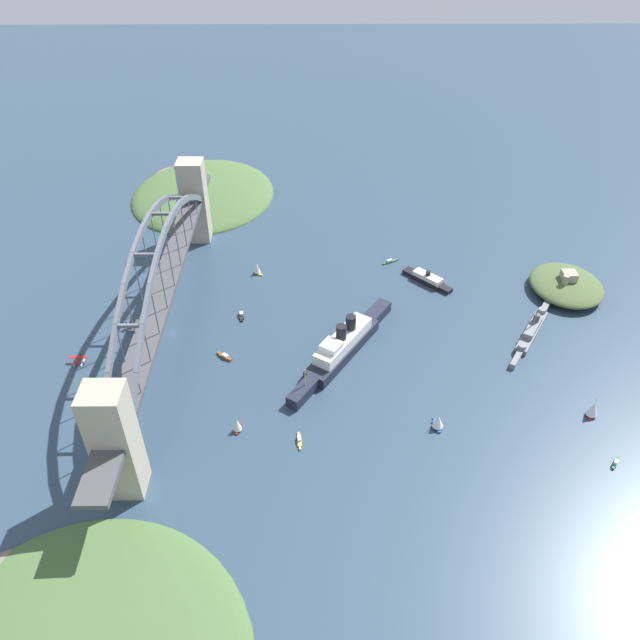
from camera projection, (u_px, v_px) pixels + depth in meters
ground_plane at (173, 332)px, 327.62m from camera, size 1400.00×1400.00×0.00m
harbor_arch_bridge at (164, 288)px, 309.49m from camera, size 260.38×15.80×63.89m
headland_west_shore at (202, 194)px, 455.72m from camera, size 121.80×104.35×17.53m
ocean_liner at (343, 345)px, 310.74m from camera, size 81.03×56.45×19.66m
naval_cruiser at (532, 330)px, 325.26m from camera, size 56.74×37.59×16.30m
harbor_ferry_steamer at (427, 279)px, 363.57m from camera, size 27.50×27.43×7.69m
fort_island_mid_harbor at (566, 285)px, 354.83m from camera, size 46.47×41.14×13.97m
seaplane_taxiing_near_bridge at (78, 360)px, 307.12m from camera, size 7.54×9.34×4.86m
seaplane_second_in_formation at (134, 326)px, 328.39m from camera, size 9.66×8.55×4.91m
small_boat_0 at (593, 409)px, 277.37m from camera, size 8.63×6.98×9.91m
small_boat_1 at (257, 268)px, 369.75m from camera, size 6.25×6.65×8.44m
small_boat_2 at (225, 356)px, 311.19m from camera, size 7.32×8.76×2.30m
small_boat_3 at (390, 261)px, 381.64m from camera, size 6.72×10.61×2.13m
small_boat_4 at (242, 315)px, 338.27m from camera, size 10.11×3.17×2.38m
small_boat_5 at (616, 463)px, 257.95m from camera, size 6.93×5.70×2.45m
small_boat_6 at (299, 440)px, 267.80m from camera, size 9.91×2.31×1.95m
small_boat_7 at (237, 425)px, 270.88m from camera, size 7.24×4.34×7.98m
small_boat_8 at (438, 422)px, 272.05m from camera, size 9.03×5.52×8.51m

